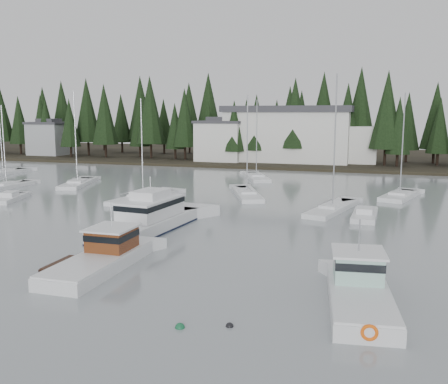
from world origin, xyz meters
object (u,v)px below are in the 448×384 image
(house_far_west, at_px, (50,138))
(sailboat_8, at_px, (247,196))
(sailboat_5, at_px, (332,210))
(sailboat_11, at_px, (78,185))
(house_west, at_px, (221,140))
(sailboat_0, at_px, (7,187))
(sailboat_7, at_px, (143,199))
(runabout_1, at_px, (365,217))
(harbor_inn, at_px, (298,135))
(sailboat_9, at_px, (400,197))
(lobster_boat_brown, at_px, (100,260))
(sailboat_4, at_px, (256,178))
(sailboat_1, at_px, (3,174))
(runabout_0, at_px, (10,199))
(lobster_boat_teal, at_px, (359,294))
(cabin_cruiser_center, at_px, (149,221))

(house_far_west, distance_m, sailboat_8, 69.83)
(sailboat_5, height_order, sailboat_11, sailboat_5)
(house_west, relative_size, sailboat_0, 0.82)
(sailboat_5, xyz_separation_m, sailboat_7, (-21.77, 0.11, -0.03))
(runabout_1, bearing_deg, house_far_west, 57.66)
(house_far_west, height_order, harbor_inn, harbor_inn)
(sailboat_7, height_order, sailboat_9, sailboat_9)
(house_far_west, distance_m, runabout_1, 86.57)
(harbor_inn, relative_size, runabout_1, 4.55)
(lobster_boat_brown, relative_size, sailboat_11, 0.70)
(house_west, bearing_deg, lobster_boat_brown, -78.42)
(sailboat_4, bearing_deg, house_west, 6.29)
(sailboat_4, xyz_separation_m, sailboat_11, (-22.19, -14.41, 0.01))
(house_west, bearing_deg, sailboat_0, -112.87)
(sailboat_1, height_order, sailboat_7, sailboat_7)
(sailboat_5, distance_m, runabout_0, 36.66)
(lobster_boat_brown, distance_m, sailboat_5, 27.28)
(sailboat_8, bearing_deg, house_west, -0.46)
(lobster_boat_teal, xyz_separation_m, sailboat_4, (-17.62, 47.93, -0.52))
(sailboat_1, height_order, runabout_1, sailboat_1)
(house_west, bearing_deg, sailboat_11, -104.88)
(house_west, height_order, cabin_cruiser_center, house_west)
(lobster_boat_brown, xyz_separation_m, cabin_cruiser_center, (-1.67, 10.51, 0.27))
(house_west, distance_m, lobster_boat_brown, 69.33)
(lobster_boat_teal, bearing_deg, runabout_0, 55.29)
(lobster_boat_teal, bearing_deg, lobster_boat_brown, 77.60)
(house_far_west, bearing_deg, runabout_0, -57.60)
(sailboat_7, bearing_deg, lobster_boat_brown, -150.41)
(runabout_1, bearing_deg, harbor_inn, 18.10)
(house_west, height_order, sailboat_8, sailboat_8)
(sailboat_7, distance_m, runabout_0, 15.44)
(sailboat_7, distance_m, sailboat_9, 30.49)
(sailboat_7, bearing_deg, sailboat_5, -81.43)
(harbor_inn, relative_size, sailboat_8, 2.32)
(cabin_cruiser_center, xyz_separation_m, runabout_0, (-22.06, 8.61, -0.67))
(house_west, height_order, runabout_1, house_west)
(house_west, xyz_separation_m, sailboat_8, (15.57, -37.28, -4.59))
(lobster_boat_brown, height_order, lobster_boat_teal, lobster_boat_teal)
(house_far_west, distance_m, sailboat_4, 59.60)
(sailboat_5, bearing_deg, house_west, 44.95)
(house_far_west, bearing_deg, sailboat_11, -49.15)
(sailboat_0, height_order, runabout_0, sailboat_0)
(sailboat_0, relative_size, runabout_1, 1.79)
(sailboat_9, bearing_deg, sailboat_8, 120.49)
(lobster_boat_brown, bearing_deg, runabout_0, 50.35)
(sailboat_8, bearing_deg, sailboat_9, -99.50)
(cabin_cruiser_center, relative_size, sailboat_4, 1.01)
(house_far_west, bearing_deg, house_west, -2.73)
(cabin_cruiser_center, bearing_deg, runabout_0, 73.63)
(cabin_cruiser_center, xyz_separation_m, runabout_1, (17.55, 11.06, -0.67))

